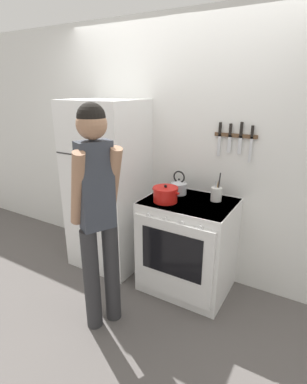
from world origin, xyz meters
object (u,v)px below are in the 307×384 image
tea_kettle (179,187)px  utensil_jar (216,194)px  stove_range (186,246)px  dutch_oven_pot (165,194)px  person (97,210)px  refrigerator (108,187)px

tea_kettle → utensil_jar: size_ratio=0.86×
stove_range → dutch_oven_pot: size_ratio=3.38×
tea_kettle → person: bearing=-104.3°
stove_range → tea_kettle: size_ratio=3.97×
stove_range → person: (-0.40, -0.76, 0.56)m
dutch_oven_pot → tea_kettle: 0.25m
refrigerator → utensil_jar: bearing=6.7°
stove_range → dutch_oven_pot: bearing=-151.9°
tea_kettle → utensil_jar: 0.37m
refrigerator → dutch_oven_pot: (0.76, -0.12, 0.09)m
refrigerator → stove_range: 1.04m
stove_range → person: person is taller
tea_kettle → person: size_ratio=0.13×
utensil_jar → person: (-0.61, -0.92, 0.05)m
stove_range → utensil_jar: (0.20, 0.16, 0.52)m
stove_range → refrigerator: bearing=178.6°
stove_range → tea_kettle: 0.57m
utensil_jar → tea_kettle: bearing=-179.0°
utensil_jar → stove_range: bearing=-142.2°
dutch_oven_pot → stove_range: bearing=28.1°
stove_range → tea_kettle: bearing=138.2°
refrigerator → tea_kettle: refrigerator is taller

